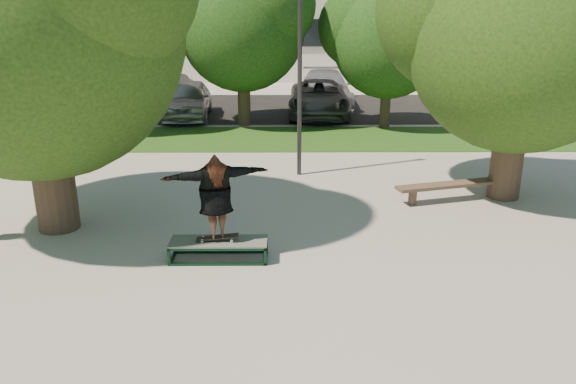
{
  "coord_description": "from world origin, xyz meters",
  "views": [
    {
      "loc": [
        0.59,
        -10.14,
        4.48
      ],
      "look_at": [
        0.66,
        0.6,
        0.93
      ],
      "focal_mm": 35.0,
      "sensor_mm": 36.0,
      "label": 1
    }
  ],
  "objects_px": {
    "tree_right": "(519,25)",
    "bench": "(453,186)",
    "tree_left": "(28,10)",
    "car_silver_a": "(187,99)",
    "car_silver_b": "(325,89)",
    "car_dark": "(162,92)",
    "grind_box": "(219,250)",
    "car_grey": "(319,98)",
    "lamppost": "(300,60)"
  },
  "relations": [
    {
      "from": "tree_right",
      "to": "car_silver_b",
      "type": "distance_m",
      "value": 14.22
    },
    {
      "from": "bench",
      "to": "car_dark",
      "type": "height_order",
      "value": "car_dark"
    },
    {
      "from": "tree_right",
      "to": "lamppost",
      "type": "xyz_separation_m",
      "value": [
        -4.92,
        1.92,
        -0.94
      ]
    },
    {
      "from": "grind_box",
      "to": "bench",
      "type": "distance_m",
      "value": 6.26
    },
    {
      "from": "car_silver_a",
      "to": "car_grey",
      "type": "height_order",
      "value": "car_silver_a"
    },
    {
      "from": "lamppost",
      "to": "car_dark",
      "type": "xyz_separation_m",
      "value": [
        -6.0,
        10.6,
        -2.38
      ]
    },
    {
      "from": "lamppost",
      "to": "bench",
      "type": "bearing_deg",
      "value": -31.58
    },
    {
      "from": "tree_left",
      "to": "tree_right",
      "type": "relative_size",
      "value": 1.09
    },
    {
      "from": "car_silver_a",
      "to": "lamppost",
      "type": "bearing_deg",
      "value": -65.81
    },
    {
      "from": "tree_left",
      "to": "car_grey",
      "type": "relative_size",
      "value": 1.31
    },
    {
      "from": "car_silver_a",
      "to": "car_silver_b",
      "type": "xyz_separation_m",
      "value": [
        6.02,
        3.0,
        0.02
      ]
    },
    {
      "from": "grind_box",
      "to": "car_grey",
      "type": "distance_m",
      "value": 14.76
    },
    {
      "from": "tree_right",
      "to": "car_silver_a",
      "type": "xyz_separation_m",
      "value": [
        -9.42,
        10.42,
        -3.3
      ]
    },
    {
      "from": "bench",
      "to": "lamppost",
      "type": "bearing_deg",
      "value": 132.73
    },
    {
      "from": "grind_box",
      "to": "car_dark",
      "type": "xyz_separation_m",
      "value": [
        -4.36,
        16.17,
        0.58
      ]
    },
    {
      "from": "tree_left",
      "to": "car_silver_a",
      "type": "xyz_separation_m",
      "value": [
        0.79,
        12.41,
        -3.63
      ]
    },
    {
      "from": "lamppost",
      "to": "bench",
      "type": "distance_m",
      "value": 5.12
    },
    {
      "from": "car_dark",
      "to": "car_grey",
      "type": "relative_size",
      "value": 0.86
    },
    {
      "from": "bench",
      "to": "car_silver_a",
      "type": "xyz_separation_m",
      "value": [
        -8.17,
        10.76,
        0.41
      ]
    },
    {
      "from": "tree_right",
      "to": "lamppost",
      "type": "bearing_deg",
      "value": 158.72
    },
    {
      "from": "grind_box",
      "to": "bench",
      "type": "height_order",
      "value": "bench"
    },
    {
      "from": "tree_left",
      "to": "car_dark",
      "type": "distance_m",
      "value": 14.98
    },
    {
      "from": "lamppost",
      "to": "car_grey",
      "type": "relative_size",
      "value": 1.12
    },
    {
      "from": "tree_right",
      "to": "lamppost",
      "type": "distance_m",
      "value": 5.36
    },
    {
      "from": "bench",
      "to": "car_silver_b",
      "type": "relative_size",
      "value": 0.52
    },
    {
      "from": "car_silver_a",
      "to": "car_dark",
      "type": "height_order",
      "value": "car_silver_a"
    },
    {
      "from": "tree_right",
      "to": "car_dark",
      "type": "xyz_separation_m",
      "value": [
        -10.92,
        12.52,
        -3.32
      ]
    },
    {
      "from": "car_silver_a",
      "to": "car_dark",
      "type": "distance_m",
      "value": 2.58
    },
    {
      "from": "car_dark",
      "to": "car_grey",
      "type": "bearing_deg",
      "value": -6.57
    },
    {
      "from": "lamppost",
      "to": "car_dark",
      "type": "distance_m",
      "value": 12.41
    },
    {
      "from": "bench",
      "to": "car_silver_b",
      "type": "bearing_deg",
      "value": 83.17
    },
    {
      "from": "car_silver_a",
      "to": "grind_box",
      "type": "bearing_deg",
      "value": -82.2
    },
    {
      "from": "tree_left",
      "to": "tree_right",
      "type": "height_order",
      "value": "tree_left"
    },
    {
      "from": "car_silver_a",
      "to": "car_dark",
      "type": "bearing_deg",
      "value": 121.78
    },
    {
      "from": "bench",
      "to": "car_silver_a",
      "type": "height_order",
      "value": "car_silver_a"
    },
    {
      "from": "car_dark",
      "to": "car_silver_b",
      "type": "bearing_deg",
      "value": 13.54
    },
    {
      "from": "car_silver_a",
      "to": "car_silver_b",
      "type": "height_order",
      "value": "car_silver_b"
    },
    {
      "from": "tree_left",
      "to": "tree_right",
      "type": "xyz_separation_m",
      "value": [
        10.21,
        1.99,
        -0.33
      ]
    },
    {
      "from": "tree_left",
      "to": "car_silver_b",
      "type": "height_order",
      "value": "tree_left"
    },
    {
      "from": "tree_right",
      "to": "bench",
      "type": "distance_m",
      "value": 3.94
    },
    {
      "from": "car_grey",
      "to": "car_silver_b",
      "type": "height_order",
      "value": "car_silver_b"
    },
    {
      "from": "tree_right",
      "to": "car_grey",
      "type": "height_order",
      "value": "tree_right"
    },
    {
      "from": "tree_left",
      "to": "lamppost",
      "type": "relative_size",
      "value": 1.16
    },
    {
      "from": "tree_right",
      "to": "grind_box",
      "type": "bearing_deg",
      "value": -150.85
    },
    {
      "from": "grind_box",
      "to": "car_grey",
      "type": "relative_size",
      "value": 0.33
    },
    {
      "from": "tree_right",
      "to": "car_dark",
      "type": "distance_m",
      "value": 16.94
    },
    {
      "from": "bench",
      "to": "car_dark",
      "type": "bearing_deg",
      "value": 111.25
    },
    {
      "from": "grind_box",
      "to": "car_dark",
      "type": "height_order",
      "value": "car_dark"
    },
    {
      "from": "lamppost",
      "to": "car_grey",
      "type": "distance_m",
      "value": 9.31
    },
    {
      "from": "bench",
      "to": "car_silver_a",
      "type": "relative_size",
      "value": 0.63
    }
  ]
}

